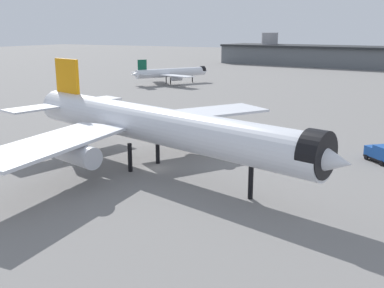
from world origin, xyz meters
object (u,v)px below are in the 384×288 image
Objects in this scene: airliner_far_taxiway at (171,73)px; baggage_tug_wing at (143,119)px; service_truck_front at (380,153)px; traffic_cone_wingtip at (204,123)px; airliner_near_gate at (153,126)px.

baggage_tug_wing is (35.08, -72.06, -3.54)m from airliner_far_taxiway.
airliner_far_taxiway is 120.02m from service_truck_front.
baggage_tug_wing is at bearing -123.67° from airliner_far_taxiway.
airliner_far_taxiway is 82.13m from traffic_cone_wingtip.
baggage_tug_wing is at bearing 140.93° from airliner_near_gate.
service_truck_front is at bearing 48.82° from airliner_near_gate.
airliner_near_gate is 37.93m from traffic_cone_wingtip.
baggage_tug_wing is 14.77m from traffic_cone_wingtip.
airliner_near_gate reaches higher than service_truck_front.
airliner_far_taxiway reaches higher than service_truck_front.
airliner_far_taxiway reaches higher than baggage_tug_wing.
baggage_tug_wing is 6.20× the size of traffic_cone_wingtip.
traffic_cone_wingtip is at bearing 24.83° from service_truck_front.
airliner_near_gate is 113.90× the size of traffic_cone_wingtip.
airliner_far_taxiway is 9.46× the size of baggage_tug_wing.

